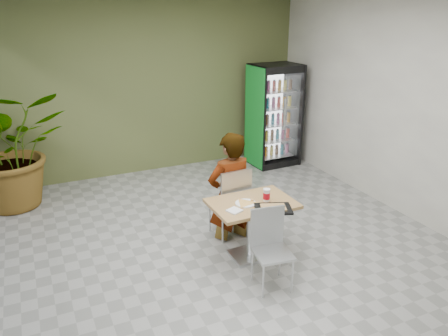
{
  "coord_description": "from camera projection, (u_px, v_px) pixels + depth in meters",
  "views": [
    {
      "loc": [
        -1.96,
        -4.22,
        3.0
      ],
      "look_at": [
        0.24,
        0.58,
        1.0
      ],
      "focal_mm": 35.0,
      "sensor_mm": 36.0,
      "label": 1
    }
  ],
  "objects": [
    {
      "name": "seated_woman",
      "position": [
        230.0,
        196.0,
        5.81
      ],
      "size": [
        0.68,
        0.47,
        1.77
      ],
      "primitive_type": "imported",
      "rotation": [
        0.0,
        0.0,
        3.21
      ],
      "color": "black",
      "rests_on": "ground"
    },
    {
      "name": "ground",
      "position": [
        226.0,
        261.0,
        5.41
      ],
      "size": [
        7.0,
        7.0,
        0.0
      ],
      "primitive_type": "plane",
      "color": "gray",
      "rests_on": "ground"
    },
    {
      "name": "soda_cup",
      "position": [
        267.0,
        195.0,
        5.27
      ],
      "size": [
        0.09,
        0.09,
        0.16
      ],
      "color": "white",
      "rests_on": "dining_table"
    },
    {
      "name": "chair_near",
      "position": [
        270.0,
        241.0,
        4.84
      ],
      "size": [
        0.45,
        0.45,
        0.9
      ],
      "rotation": [
        0.0,
        0.0,
        -0.14
      ],
      "color": "#B7BABC",
      "rests_on": "ground"
    },
    {
      "name": "cafeteria_tray",
      "position": [
        273.0,
        209.0,
        5.07
      ],
      "size": [
        0.5,
        0.44,
        0.02
      ],
      "primitive_type": "cube",
      "rotation": [
        0.0,
        0.0,
        -0.37
      ],
      "color": "black",
      "rests_on": "dining_table"
    },
    {
      "name": "dining_table",
      "position": [
        252.0,
        218.0,
        5.34
      ],
      "size": [
        1.02,
        0.72,
        0.75
      ],
      "rotation": [
        0.0,
        0.0,
        0.01
      ],
      "color": "#A97948",
      "rests_on": "ground"
    },
    {
      "name": "pizza_plate",
      "position": [
        246.0,
        202.0,
        5.22
      ],
      "size": [
        0.33,
        0.25,
        0.03
      ],
      "color": "white",
      "rests_on": "dining_table"
    },
    {
      "name": "chair_far",
      "position": [
        232.0,
        198.0,
        5.77
      ],
      "size": [
        0.47,
        0.48,
        1.01
      ],
      "rotation": [
        0.0,
        0.0,
        3.21
      ],
      "color": "#B7BABC",
      "rests_on": "ground"
    },
    {
      "name": "potted_plant",
      "position": [
        11.0,
        150.0,
        6.63
      ],
      "size": [
        1.82,
        1.63,
        1.82
      ],
      "primitive_type": "imported",
      "rotation": [
        0.0,
        0.0,
        0.14
      ],
      "color": "#2E6628",
      "rests_on": "ground"
    },
    {
      "name": "room_envelope",
      "position": [
        226.0,
        138.0,
        4.85
      ],
      "size": [
        6.0,
        7.0,
        3.2
      ],
      "primitive_type": null,
      "color": "silver",
      "rests_on": "ground"
    },
    {
      "name": "beverage_fridge",
      "position": [
        274.0,
        115.0,
        8.41
      ],
      "size": [
        0.92,
        0.72,
        1.94
      ],
      "rotation": [
        0.0,
        0.0,
        0.05
      ],
      "color": "black",
      "rests_on": "ground"
    },
    {
      "name": "napkin_stack",
      "position": [
        234.0,
        211.0,
        5.03
      ],
      "size": [
        0.19,
        0.19,
        0.02
      ],
      "primitive_type": "cube",
      "rotation": [
        0.0,
        0.0,
        0.37
      ],
      "color": "white",
      "rests_on": "dining_table"
    }
  ]
}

